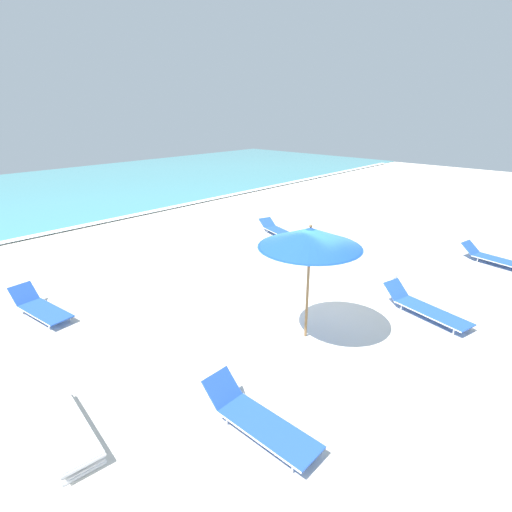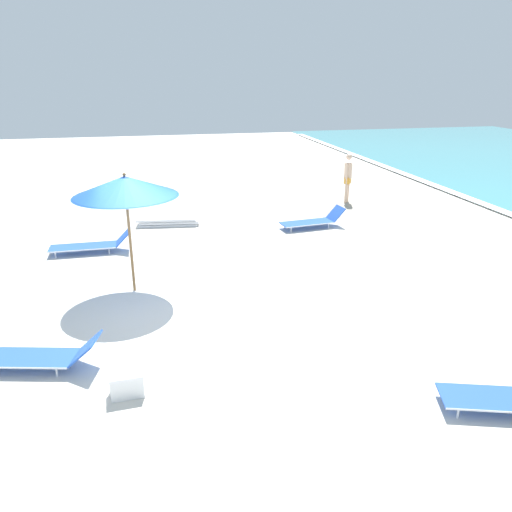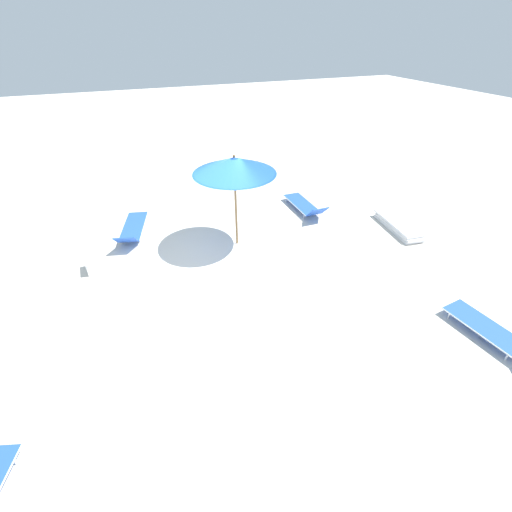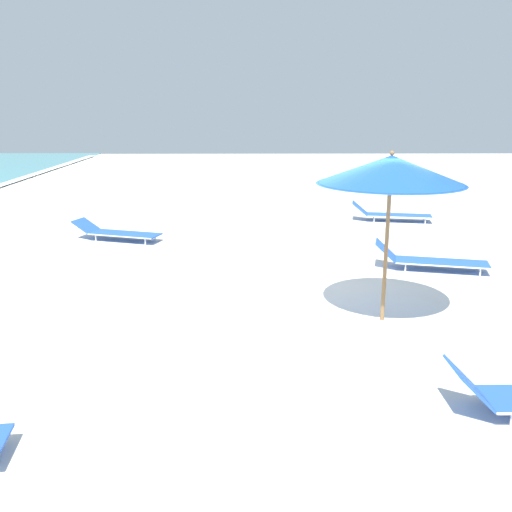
{
  "view_description": "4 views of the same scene",
  "coord_description": "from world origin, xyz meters",
  "px_view_note": "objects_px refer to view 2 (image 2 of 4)",
  "views": [
    {
      "loc": [
        -7.53,
        -5.06,
        4.82
      ],
      "look_at": [
        0.05,
        1.93,
        0.99
      ],
      "focal_mm": 28.0,
      "sensor_mm": 36.0,
      "label": 1
    },
    {
      "loc": [
        9.34,
        -0.19,
        4.52
      ],
      "look_at": [
        -0.3,
        1.98,
        0.86
      ],
      "focal_mm": 35.0,
      "sensor_mm": 36.0,
      "label": 2
    },
    {
      "loc": [
        1.49,
        7.46,
        5.33
      ],
      "look_at": [
        -0.79,
        1.59,
        1.01
      ],
      "focal_mm": 24.0,
      "sensor_mm": 36.0,
      "label": 3
    },
    {
      "loc": [
        -9.34,
        1.46,
        3.24
      ],
      "look_at": [
        -0.11,
        1.36,
        0.79
      ],
      "focal_mm": 40.0,
      "sensor_mm": 36.0,
      "label": 4
    }
  ],
  "objects_px": {
    "lounger_stack": "(168,221)",
    "beachgoer_wading_adult": "(348,175)",
    "beach_umbrella": "(125,187)",
    "sun_lounger_near_water_left": "(313,221)",
    "cooler_box": "(127,383)",
    "sun_lounger_near_water_right": "(32,356)",
    "sun_lounger_mid_beach_solo": "(92,244)"
  },
  "relations": [
    {
      "from": "cooler_box",
      "to": "sun_lounger_near_water_right",
      "type": "bearing_deg",
      "value": 140.63
    },
    {
      "from": "beach_umbrella",
      "to": "sun_lounger_near_water_left",
      "type": "distance_m",
      "value": 6.83
    },
    {
      "from": "beach_umbrella",
      "to": "lounger_stack",
      "type": "height_order",
      "value": "beach_umbrella"
    },
    {
      "from": "beach_umbrella",
      "to": "beachgoer_wading_adult",
      "type": "height_order",
      "value": "beach_umbrella"
    },
    {
      "from": "lounger_stack",
      "to": "beach_umbrella",
      "type": "bearing_deg",
      "value": -4.46
    },
    {
      "from": "sun_lounger_mid_beach_solo",
      "to": "cooler_box",
      "type": "height_order",
      "value": "sun_lounger_mid_beach_solo"
    },
    {
      "from": "lounger_stack",
      "to": "cooler_box",
      "type": "distance_m",
      "value": 8.85
    },
    {
      "from": "beach_umbrella",
      "to": "beachgoer_wading_adult",
      "type": "relative_size",
      "value": 1.47
    },
    {
      "from": "sun_lounger_near_water_right",
      "to": "beachgoer_wading_adult",
      "type": "bearing_deg",
      "value": 148.88
    },
    {
      "from": "sun_lounger_mid_beach_solo",
      "to": "cooler_box",
      "type": "distance_m",
      "value": 6.72
    },
    {
      "from": "sun_lounger_near_water_right",
      "to": "sun_lounger_mid_beach_solo",
      "type": "height_order",
      "value": "sun_lounger_mid_beach_solo"
    },
    {
      "from": "beach_umbrella",
      "to": "cooler_box",
      "type": "relative_size",
      "value": 5.0
    },
    {
      "from": "sun_lounger_near_water_right",
      "to": "cooler_box",
      "type": "xyz_separation_m",
      "value": [
        1.08,
        1.5,
        -0.02
      ]
    },
    {
      "from": "sun_lounger_near_water_left",
      "to": "beachgoer_wading_adult",
      "type": "height_order",
      "value": "beachgoer_wading_adult"
    },
    {
      "from": "lounger_stack",
      "to": "beachgoer_wading_adult",
      "type": "distance_m",
      "value": 6.82
    },
    {
      "from": "sun_lounger_mid_beach_solo",
      "to": "beachgoer_wading_adult",
      "type": "relative_size",
      "value": 1.2
    },
    {
      "from": "beach_umbrella",
      "to": "cooler_box",
      "type": "bearing_deg",
      "value": -1.3
    },
    {
      "from": "beach_umbrella",
      "to": "lounger_stack",
      "type": "bearing_deg",
      "value": 168.34
    },
    {
      "from": "sun_lounger_near_water_right",
      "to": "beachgoer_wading_adult",
      "type": "height_order",
      "value": "beachgoer_wading_adult"
    },
    {
      "from": "sun_lounger_near_water_left",
      "to": "beachgoer_wading_adult",
      "type": "relative_size",
      "value": 1.16
    },
    {
      "from": "beachgoer_wading_adult",
      "to": "lounger_stack",
      "type": "bearing_deg",
      "value": -38.81
    },
    {
      "from": "sun_lounger_near_water_left",
      "to": "sun_lounger_near_water_right",
      "type": "height_order",
      "value": "sun_lounger_near_water_left"
    },
    {
      "from": "sun_lounger_near_water_right",
      "to": "cooler_box",
      "type": "height_order",
      "value": "sun_lounger_near_water_right"
    },
    {
      "from": "lounger_stack",
      "to": "sun_lounger_mid_beach_solo",
      "type": "height_order",
      "value": "sun_lounger_mid_beach_solo"
    },
    {
      "from": "beach_umbrella",
      "to": "beachgoer_wading_adult",
      "type": "bearing_deg",
      "value": 130.15
    },
    {
      "from": "lounger_stack",
      "to": "beachgoer_wading_adult",
      "type": "height_order",
      "value": "beachgoer_wading_adult"
    },
    {
      "from": "beach_umbrella",
      "to": "lounger_stack",
      "type": "xyz_separation_m",
      "value": [
        -4.93,
        1.02,
        -2.2
      ]
    },
    {
      "from": "lounger_stack",
      "to": "sun_lounger_near_water_right",
      "type": "height_order",
      "value": "sun_lounger_near_water_right"
    },
    {
      "from": "beach_umbrella",
      "to": "lounger_stack",
      "type": "relative_size",
      "value": 1.31
    },
    {
      "from": "beach_umbrella",
      "to": "sun_lounger_mid_beach_solo",
      "type": "relative_size",
      "value": 1.23
    },
    {
      "from": "sun_lounger_near_water_left",
      "to": "beachgoer_wading_adult",
      "type": "distance_m",
      "value": 3.64
    },
    {
      "from": "lounger_stack",
      "to": "sun_lounger_near_water_left",
      "type": "distance_m",
      "value": 4.54
    }
  ]
}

